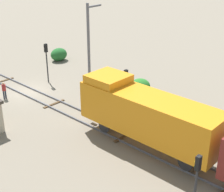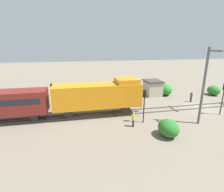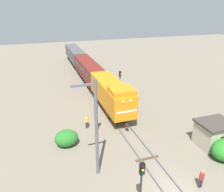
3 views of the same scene
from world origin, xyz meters
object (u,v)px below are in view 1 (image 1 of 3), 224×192
(traffic_signal_far, at_px, (197,173))
(catenary_mast, at_px, (89,45))
(locomotive, at_px, (146,113))
(worker_near_track, at_px, (4,89))
(worker_by_signal, at_px, (145,104))
(traffic_signal_mid, at_px, (126,83))
(traffic_signal_near, at_px, (46,56))

(traffic_signal_far, bearing_deg, catenary_mast, -116.67)
(locomotive, bearing_deg, traffic_signal_far, 59.86)
(locomotive, bearing_deg, worker_near_track, -81.07)
(worker_near_track, bearing_deg, traffic_signal_far, 23.61)
(catenary_mast, bearing_deg, worker_by_signal, 83.72)
(worker_near_track, relative_size, worker_by_signal, 1.00)
(traffic_signal_mid, bearing_deg, worker_by_signal, 117.41)
(locomotive, xyz_separation_m, worker_by_signal, (-4.20, -3.25, -1.78))
(traffic_signal_far, distance_m, worker_by_signal, 12.36)
(worker_by_signal, bearing_deg, traffic_signal_mid, 46.34)
(catenary_mast, bearing_deg, worker_near_track, -29.67)
(locomotive, bearing_deg, traffic_signal_mid, -125.34)
(locomotive, xyz_separation_m, traffic_signal_near, (-3.20, -15.69, 0.20))
(locomotive, xyz_separation_m, traffic_signal_far, (3.60, 6.20, -0.17))
(worker_near_track, bearing_deg, traffic_signal_near, 121.02)
(traffic_signal_mid, relative_size, catenary_mast, 0.46)
(traffic_signal_mid, relative_size, traffic_signal_far, 1.07)
(traffic_signal_far, distance_m, worker_near_track, 21.57)
(locomotive, xyz_separation_m, worker_near_track, (2.40, -15.28, -1.78))
(traffic_signal_near, xyz_separation_m, traffic_signal_mid, (-0.20, 10.90, -0.19))
(locomotive, distance_m, traffic_signal_near, 16.02)
(worker_by_signal, bearing_deg, worker_near_track, 47.69)
(worker_near_track, bearing_deg, traffic_signal_mid, 55.76)
(traffic_signal_mid, distance_m, worker_near_track, 12.12)
(worker_by_signal, bearing_deg, catenary_mast, 12.65)
(traffic_signal_mid, xyz_separation_m, catenary_mast, (-1.66, -6.24, 1.84))
(traffic_signal_near, relative_size, traffic_signal_mid, 1.07)
(worker_near_track, height_order, worker_by_signal, same)
(locomotive, distance_m, traffic_signal_mid, 5.88)
(traffic_signal_far, bearing_deg, worker_by_signal, -129.53)
(traffic_signal_mid, distance_m, traffic_signal_far, 13.03)
(traffic_signal_near, bearing_deg, traffic_signal_mid, 91.05)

